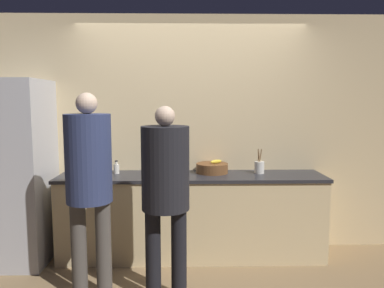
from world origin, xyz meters
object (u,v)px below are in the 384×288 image
Objects in this scene: cup_black at (80,174)px; person_left at (89,175)px; refrigerator at (13,172)px; person_center at (165,184)px; utensil_crock at (259,167)px; bottle_clear at (116,168)px; fruit_bowl at (212,168)px.

person_left is at bearing -68.62° from cup_black.
refrigerator is 1.80m from person_center.
person_left is at bearing -150.82° from utensil_crock.
refrigerator is 7.10× the size of utensil_crock.
person_center reaches higher than cup_black.
bottle_clear is at bearing 120.85° from person_center.
person_center is (1.61, -0.80, 0.05)m from refrigerator.
utensil_crock is (0.96, 0.94, -0.03)m from person_center.
person_left is 1.43m from fruit_bowl.
refrigerator is at bearing 153.49° from person_center.
cup_black is at bearing -168.93° from fruit_bowl.
utensil_crock is (2.57, 0.14, 0.02)m from refrigerator.
person_center is 19.02× the size of cup_black.
refrigerator is 21.97× the size of cup_black.
fruit_bowl is at bearing 176.42° from utensil_crock.
utensil_crock is at bearing 44.46° from person_center.
utensil_crock is (1.60, 0.89, -0.09)m from person_left.
person_center reaches higher than fruit_bowl.
bottle_clear is (-1.54, 0.02, -0.01)m from utensil_crock.
bottle_clear is at bearing -179.27° from fruit_bowl.
cup_black is at bearing -172.86° from utensil_crock.
cup_black is at bearing -141.83° from bottle_clear.
refrigerator is 1.05m from bottle_clear.
person_center is 4.75× the size of fruit_bowl.
bottle_clear is 0.41m from cup_black.
person_center is 6.15× the size of utensil_crock.
fruit_bowl is 4.00× the size of cup_black.
person_left is (0.97, -0.75, 0.12)m from refrigerator.
cup_black is at bearing 111.38° from person_left.
fruit_bowl is (0.46, 0.98, -0.05)m from person_center.
utensil_crock reaches higher than bottle_clear.
utensil_crock is 3.09× the size of cup_black.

